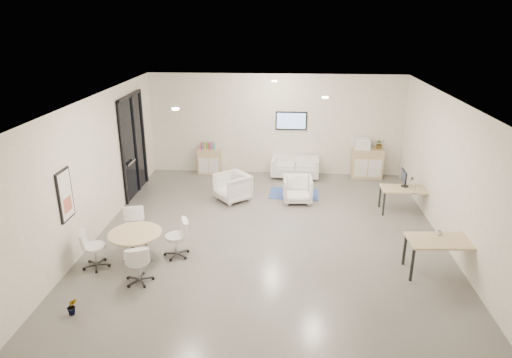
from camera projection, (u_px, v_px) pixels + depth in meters
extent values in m
cube|color=#605D58|center=(268.00, 250.00, 10.91)|extent=(8.00, 9.00, 0.80)
cube|color=white|center=(270.00, 81.00, 9.55)|extent=(8.00, 9.00, 0.80)
cube|color=beige|center=(276.00, 122.00, 14.82)|extent=(8.00, 0.80, 3.20)
cube|color=beige|center=(252.00, 300.00, 5.64)|extent=(8.00, 0.80, 3.20)
cube|color=beige|center=(79.00, 167.00, 10.52)|extent=(0.80, 9.00, 3.20)
cube|color=beige|center=(471.00, 176.00, 9.94)|extent=(0.80, 9.00, 3.20)
cube|color=black|center=(133.00, 145.00, 12.89)|extent=(0.02, 1.90, 2.85)
cube|color=black|center=(129.00, 96.00, 12.42)|extent=(0.06, 1.90, 0.08)
cube|color=black|center=(123.00, 154.00, 12.04)|extent=(0.06, 0.08, 2.85)
cube|color=black|center=(144.00, 137.00, 13.74)|extent=(0.06, 0.08, 2.85)
cube|color=black|center=(136.00, 144.00, 13.03)|extent=(0.06, 0.07, 2.85)
cube|color=#B2B2B7|center=(131.00, 163.00, 12.60)|extent=(0.04, 0.60, 0.05)
cube|color=black|center=(65.00, 195.00, 9.01)|extent=(0.04, 0.54, 1.04)
cube|color=white|center=(66.00, 195.00, 9.01)|extent=(0.01, 0.46, 0.96)
cube|color=#C15B4B|center=(68.00, 204.00, 9.07)|extent=(0.01, 0.32, 0.30)
cube|color=black|center=(291.00, 121.00, 14.33)|extent=(0.98, 0.05, 0.58)
cube|color=#81A4E0|center=(291.00, 121.00, 14.31)|extent=(0.90, 0.01, 0.50)
cylinder|color=#FFEAC6|center=(176.00, 109.00, 8.87)|extent=(0.14, 0.14, 0.03)
cylinder|color=#FFEAC6|center=(325.00, 97.00, 10.08)|extent=(0.14, 0.14, 0.03)
cylinder|color=#FFEAC6|center=(274.00, 81.00, 12.50)|extent=(0.14, 0.14, 0.03)
cube|color=tan|center=(209.00, 161.00, 14.80)|extent=(0.73, 0.36, 0.82)
cube|color=silver|center=(203.00, 165.00, 14.66)|extent=(0.31, 0.02, 0.49)
cube|color=silver|center=(214.00, 166.00, 14.63)|extent=(0.31, 0.02, 0.49)
cube|color=tan|center=(367.00, 163.00, 14.41)|extent=(0.95, 0.44, 0.95)
cube|color=silver|center=(361.00, 168.00, 14.24)|extent=(0.40, 0.02, 0.57)
cube|color=silver|center=(375.00, 168.00, 14.21)|extent=(0.40, 0.02, 0.57)
cube|color=red|center=(202.00, 146.00, 14.63)|extent=(0.04, 0.14, 0.22)
cube|color=#337FCC|center=(203.00, 146.00, 14.63)|extent=(0.04, 0.14, 0.22)
cube|color=gold|center=(205.00, 146.00, 14.63)|extent=(0.04, 0.14, 0.22)
cube|color=#4CB24C|center=(207.00, 146.00, 14.62)|extent=(0.04, 0.14, 0.22)
cube|color=#CC6619|center=(208.00, 146.00, 14.62)|extent=(0.04, 0.14, 0.22)
cube|color=purple|center=(210.00, 146.00, 14.62)|extent=(0.04, 0.14, 0.22)
cube|color=#E54C7F|center=(212.00, 146.00, 14.61)|extent=(0.04, 0.14, 0.22)
cube|color=teal|center=(213.00, 146.00, 14.61)|extent=(0.04, 0.14, 0.22)
cube|color=white|center=(363.00, 144.00, 14.21)|extent=(0.52, 0.46, 0.27)
cube|color=white|center=(363.00, 139.00, 14.15)|extent=(0.39, 0.34, 0.06)
cube|color=beige|center=(295.00, 170.00, 14.48)|extent=(1.54, 0.85, 0.28)
cube|color=beige|center=(295.00, 159.00, 14.65)|extent=(1.50, 0.28, 0.28)
cube|color=beige|center=(274.00, 166.00, 14.48)|extent=(0.19, 0.75, 0.56)
cube|color=beige|center=(317.00, 167.00, 14.39)|extent=(0.19, 0.75, 0.56)
cube|color=navy|center=(294.00, 194.00, 13.23)|extent=(1.44, 1.00, 0.01)
imported|color=beige|center=(232.00, 186.00, 12.65)|extent=(1.12, 1.12, 0.85)
imported|color=beige|center=(298.00, 188.00, 12.55)|extent=(0.81, 0.76, 0.79)
cube|color=tan|center=(406.00, 189.00, 11.82)|extent=(1.28, 0.66, 0.04)
cube|color=black|center=(384.00, 204.00, 11.72)|extent=(0.05, 0.05, 0.62)
cube|color=black|center=(430.00, 206.00, 11.64)|extent=(0.05, 0.05, 0.62)
cube|color=black|center=(380.00, 196.00, 12.22)|extent=(0.05, 0.05, 0.62)
cube|color=black|center=(424.00, 197.00, 12.15)|extent=(0.05, 0.05, 0.62)
cube|color=tan|center=(445.00, 241.00, 8.94)|extent=(1.49, 0.81, 0.04)
cube|color=black|center=(412.00, 265.00, 8.82)|extent=(0.05, 0.05, 0.71)
cube|color=black|center=(484.00, 267.00, 8.73)|extent=(0.05, 0.05, 0.71)
cube|color=black|center=(405.00, 249.00, 9.40)|extent=(0.05, 0.05, 0.71)
cube|color=black|center=(472.00, 251.00, 9.31)|extent=(0.05, 0.05, 0.71)
cylinder|color=black|center=(405.00, 186.00, 11.95)|extent=(0.20, 0.20, 0.02)
cube|color=black|center=(405.00, 182.00, 11.91)|extent=(0.04, 0.03, 0.24)
cube|color=black|center=(404.00, 176.00, 11.86)|extent=(0.03, 0.50, 0.32)
cylinder|color=tan|center=(135.00, 233.00, 9.42)|extent=(1.10, 1.10, 0.04)
cylinder|color=#B2B2B7|center=(137.00, 248.00, 9.54)|extent=(0.10, 0.10, 0.63)
cube|color=#B2B2B7|center=(138.00, 260.00, 9.64)|extent=(0.64, 0.06, 0.03)
cube|color=#B2B2B7|center=(138.00, 260.00, 9.64)|extent=(0.06, 0.64, 0.03)
imported|color=#3F7F3F|center=(380.00, 145.00, 14.19)|extent=(0.35, 0.38, 0.25)
imported|color=#3F7F3F|center=(73.00, 311.00, 7.92)|extent=(0.29, 0.37, 0.14)
imported|color=white|center=(440.00, 232.00, 9.11)|extent=(0.12, 0.11, 0.11)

